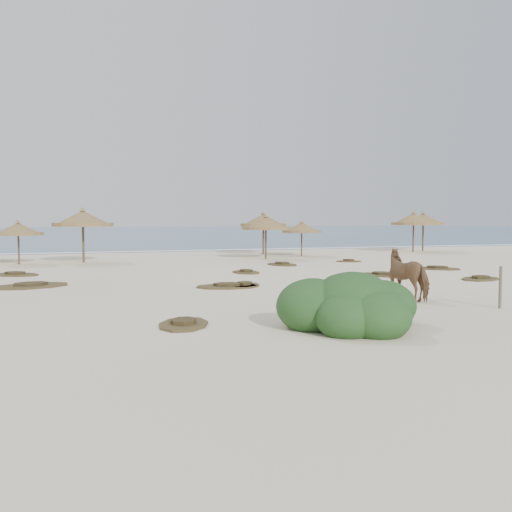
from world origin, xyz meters
name	(u,v)px	position (x,y,z in m)	size (l,w,h in m)	color
ground	(335,295)	(0.00, 0.00, 0.00)	(160.00, 160.00, 0.00)	#F0E2C5
ocean	(129,233)	(0.00, 75.00, 0.00)	(200.00, 100.00, 0.01)	navy
foam_line	(188,251)	(0.00, 26.00, 0.00)	(70.00, 0.60, 0.01)	white
palapa_0	(18,230)	(-11.25, 16.62, 1.92)	(3.15, 3.15, 2.47)	brown
palapa_2	(83,219)	(-7.82, 16.75, 2.47)	(3.87, 3.87, 3.19)	brown
palapa_3	(263,221)	(4.20, 20.21, 2.33)	(4.11, 4.11, 3.01)	brown
palapa_4	(266,224)	(3.02, 16.16, 2.18)	(3.38, 3.38, 2.81)	brown
palapa_5	(302,228)	(6.08, 17.81, 1.87)	(2.70, 2.70, 2.41)	brown
palapa_6	(423,220)	(16.92, 20.03, 2.38)	(3.80, 3.80, 3.07)	brown
palapa_7	(414,220)	(15.59, 19.28, 2.40)	(4.19, 4.19, 3.09)	brown
horse	(410,275)	(1.79, -1.67, 0.81)	(0.87, 1.92, 1.62)	brown
fence_post_near	(500,287)	(3.35, -3.91, 0.61)	(0.09, 0.09, 1.22)	brown
bush	(353,307)	(-2.09, -5.31, 0.51)	(3.50, 3.08, 1.57)	#285524
scrub_1	(30,285)	(-9.92, 5.61, 0.05)	(3.34, 2.71, 0.16)	#503F23
scrub_2	(244,285)	(-2.18, 3.35, 0.05)	(1.83, 2.04, 0.16)	#503F23
scrub_3	(383,275)	(4.83, 5.13, 0.05)	(2.60, 2.88, 0.16)	#503F23
scrub_4	(480,278)	(7.90, 2.49, 0.05)	(2.47, 2.16, 0.16)	#503F23
scrub_5	(437,268)	(9.04, 7.09, 0.05)	(2.69, 2.73, 0.16)	#503F23
scrub_6	(15,274)	(-10.87, 10.29, 0.05)	(2.72, 2.59, 0.16)	#503F23
scrub_7	(282,264)	(2.45, 11.72, 0.05)	(1.78, 2.40, 0.16)	#503F23
scrub_9	(227,286)	(-2.89, 3.21, 0.05)	(2.57, 1.85, 0.16)	#503F23
scrub_10	(349,261)	(6.91, 12.59, 0.05)	(1.71, 1.38, 0.16)	#503F23
scrub_11	(184,324)	(-5.82, -3.71, 0.05)	(1.75, 2.14, 0.16)	#503F23
scrub_13	(246,272)	(-0.67, 8.19, 0.05)	(1.34, 1.92, 0.16)	#503F23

